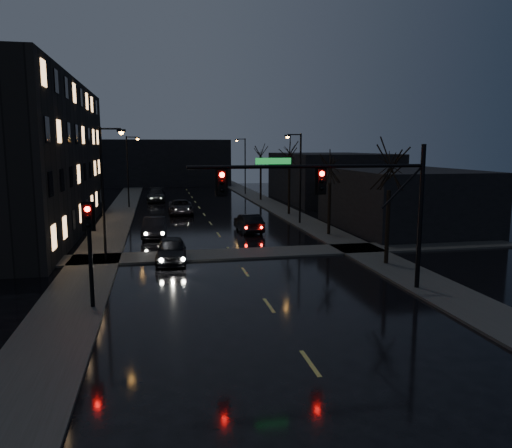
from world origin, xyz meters
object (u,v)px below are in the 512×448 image
oncoming_car_d (156,195)px  oncoming_car_a (171,250)px  oncoming_car_c (181,207)px  lead_car (249,223)px  oncoming_car_b (154,227)px

oncoming_car_d → oncoming_car_a: bearing=-87.5°
oncoming_car_a → oncoming_car_c: size_ratio=0.84×
oncoming_car_c → lead_car: lead_car is taller
oncoming_car_a → lead_car: size_ratio=0.99×
oncoming_car_d → lead_car: oncoming_car_d is taller
oncoming_car_b → oncoming_car_d: bearing=94.2°
oncoming_car_b → lead_car: bearing=11.3°
lead_car → oncoming_car_a: bearing=52.4°
oncoming_car_d → lead_car: bearing=-72.4°
oncoming_car_b → lead_car: (7.51, 0.89, -0.02)m
oncoming_car_c → oncoming_car_d: bearing=100.9°
lead_car → oncoming_car_b: bearing=3.2°
oncoming_car_c → oncoming_car_d: size_ratio=0.94×
oncoming_car_a → oncoming_car_c: oncoming_car_a is taller
oncoming_car_c → oncoming_car_d: (-2.46, 12.62, 0.08)m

